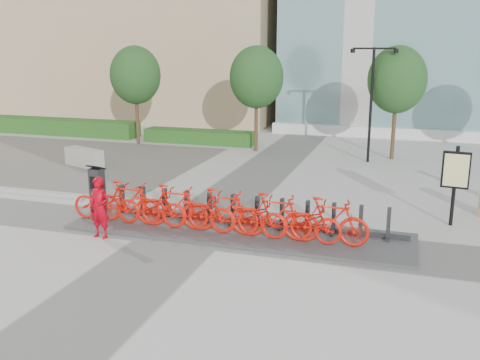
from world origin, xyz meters
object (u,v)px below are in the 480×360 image
(bike_0, at_px, (106,202))
(worker_red, at_px, (99,208))
(jersey_barrier, at_px, (84,158))
(map_sign, at_px, (456,173))
(kiosk, at_px, (97,189))

(bike_0, xyz_separation_m, worker_red, (0.49, -1.13, 0.20))
(bike_0, relative_size, jersey_barrier, 1.04)
(bike_0, distance_m, worker_red, 1.25)
(bike_0, height_order, map_sign, map_sign)
(worker_red, relative_size, map_sign, 0.72)
(jersey_barrier, distance_m, map_sign, 15.04)
(worker_red, bearing_deg, kiosk, 130.19)
(kiosk, distance_m, jersey_barrier, 7.16)
(bike_0, bearing_deg, map_sign, -73.59)
(bike_0, xyz_separation_m, map_sign, (9.60, 2.83, 0.90))
(worker_red, bearing_deg, bike_0, 120.20)
(jersey_barrier, bearing_deg, map_sign, 7.02)
(map_sign, bearing_deg, bike_0, -157.30)
(worker_red, height_order, map_sign, map_sign)
(kiosk, xyz_separation_m, map_sign, (10.30, 2.18, 0.74))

